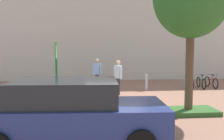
% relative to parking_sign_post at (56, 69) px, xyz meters
% --- Properties ---
extents(ground_plane, '(60.00, 60.00, 0.00)m').
position_rel_parking_sign_post_xyz_m(ground_plane, '(2.16, 2.01, -1.61)').
color(ground_plane, '#936651').
extents(building_facade, '(28.00, 1.20, 10.00)m').
position_rel_parking_sign_post_xyz_m(building_facade, '(2.16, 10.23, 3.39)').
color(building_facade, beige).
rests_on(building_facade, ground).
extents(planter_strip, '(7.00, 1.10, 0.16)m').
position_rel_parking_sign_post_xyz_m(planter_strip, '(2.02, 0.00, -1.53)').
color(planter_strip, '#336028').
rests_on(planter_strip, ground).
extents(parking_sign_post, '(0.08, 0.36, 2.47)m').
position_rel_parking_sign_post_xyz_m(parking_sign_post, '(0.00, 0.00, 0.00)').
color(parking_sign_post, '#2D7238').
rests_on(parking_sign_post, ground).
extents(bike_at_sign, '(1.68, 0.42, 0.86)m').
position_rel_parking_sign_post_xyz_m(bike_at_sign, '(-0.07, 0.12, -1.26)').
color(bike_at_sign, black).
rests_on(bike_at_sign, ground).
extents(bike_rack_cluster, '(2.10, 1.70, 0.83)m').
position_rel_parking_sign_post_xyz_m(bike_rack_cluster, '(7.55, 5.50, -1.26)').
color(bike_rack_cluster, '#99999E').
rests_on(bike_rack_cluster, ground).
extents(bollard_steel, '(0.16, 0.16, 0.90)m').
position_rel_parking_sign_post_xyz_m(bollard_steel, '(4.21, 4.96, -1.16)').
color(bollard_steel, '#ADADB2').
rests_on(bollard_steel, ground).
extents(person_casual_tan, '(0.37, 0.57, 1.72)m').
position_rel_parking_sign_post_xyz_m(person_casual_tan, '(2.49, 3.67, -0.63)').
color(person_casual_tan, '#2D2D38').
rests_on(person_casual_tan, ground).
extents(person_shirt_white, '(0.50, 0.51, 1.72)m').
position_rel_parking_sign_post_xyz_m(person_shirt_white, '(1.54, 5.57, -0.63)').
color(person_shirt_white, '#383342').
rests_on(person_shirt_white, ground).
extents(car_navy_sedan, '(4.38, 2.19, 1.54)m').
position_rel_parking_sign_post_xyz_m(car_navy_sedan, '(0.64, -2.50, -0.86)').
color(car_navy_sedan, navy).
rests_on(car_navy_sedan, ground).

